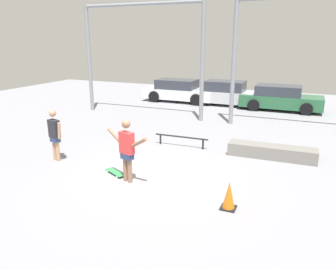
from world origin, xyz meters
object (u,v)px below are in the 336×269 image
grind_box (272,152)px  parked_car_white (179,91)px  parked_car_silver (226,94)px  traffic_cone (229,196)px  parked_car_green (280,98)px  skateboarder (127,148)px  bystander (55,133)px  skateboard (115,172)px  grind_rail (181,138)px

grind_box → parked_car_white: (-6.71, 8.47, 0.46)m
grind_box → parked_car_white: bearing=128.4°
parked_car_silver → traffic_cone: (3.08, -12.54, -0.36)m
grind_box → traffic_cone: (-0.54, -4.00, 0.12)m
parked_car_green → skateboarder: bearing=-104.5°
parked_car_white → bystander: size_ratio=2.65×
grind_box → skateboard: bearing=-141.3°
parked_car_silver → traffic_cone: bearing=-75.6°
skateboarder → bystander: skateboarder is taller
skateboarder → parked_car_green: skateboarder is taller
skateboarder → parked_car_white: (-3.19, 12.06, -0.32)m
skateboard → parked_car_white: parked_car_white is taller
skateboarder → grind_rail: bearing=103.5°
parked_car_silver → traffic_cone: parked_car_silver is taller
grind_box → skateboarder: bearing=-134.5°
grind_rail → parked_car_silver: size_ratio=0.49×
skateboarder → parked_car_green: (3.04, 11.85, -0.33)m
grind_rail → parked_car_silver: bearing=92.4°
skateboarder → grind_rail: (0.27, 3.52, -0.69)m
bystander → grind_box: bearing=-138.3°
bystander → traffic_cone: size_ratio=2.50×
parked_car_white → parked_car_silver: 3.09m
grind_box → parked_car_white: parked_car_white is taller
skateboarder → traffic_cone: 3.08m
bystander → traffic_cone: (6.00, -0.94, -0.61)m
skateboard → grind_box: bearing=66.0°
parked_car_silver → bystander: bystander is taller
grind_rail → traffic_cone: bearing=-55.3°
grind_box → parked_car_silver: size_ratio=0.68×
skateboarder → parked_car_silver: skateboarder is taller
grind_rail → bystander: bystander is taller
grind_rail → parked_car_green: 8.79m
parked_car_white → parked_car_green: size_ratio=1.02×
skateboard → bystander: bystander is taller
grind_rail → bystander: (-3.29, -2.99, 0.63)m
parked_car_white → parked_car_silver: (3.09, 0.08, 0.01)m
grind_box → bystander: (-6.54, -3.06, 0.72)m
skateboarder → grind_rail: size_ratio=0.87×
skateboard → parked_car_white: 12.07m
skateboarder → parked_car_green: size_ratio=0.41×
grind_rail → traffic_cone: size_ratio=3.02×
skateboard → grind_box: 5.29m
bystander → parked_car_green: bearing=-101.4°
grind_rail → parked_car_silver: parked_car_silver is taller
skateboarder → skateboard: skateboarder is taller
skateboarder → skateboard: size_ratio=2.24×
grind_box → bystander: bystander is taller
skateboard → traffic_cone: bearing=16.5°
traffic_cone → parked_car_silver: bearing=103.8°
skateboard → parked_car_white: bearing=129.6°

